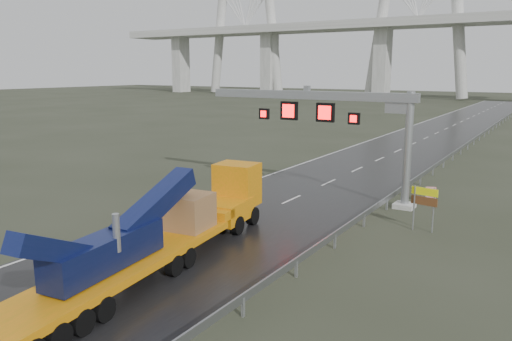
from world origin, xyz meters
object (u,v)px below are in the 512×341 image
Objects in this scene: sign_gantry at (336,114)px; striped_barrier at (431,195)px; exit_sign_pair at (424,200)px; heavy_haul_truck at (175,225)px.

striped_barrier is at bearing 18.81° from sign_gantry.
heavy_haul_truck is at bearing -122.59° from exit_sign_pair.
striped_barrier is (-1.00, 6.05, -1.17)m from exit_sign_pair.
striped_barrier is at bearing 107.85° from exit_sign_pair.
sign_gantry reaches higher than striped_barrier.
heavy_haul_truck is at bearing -97.03° from sign_gantry.
sign_gantry is at bearing 177.58° from striped_barrier.
sign_gantry is at bearing 75.97° from heavy_haul_truck.
exit_sign_pair is at bearing 41.94° from heavy_haul_truck.
sign_gantry reaches higher than exit_sign_pair.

